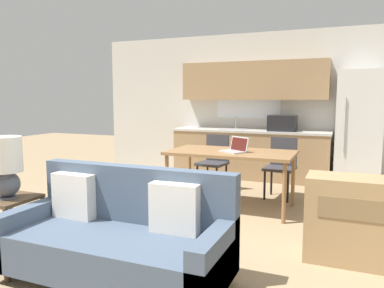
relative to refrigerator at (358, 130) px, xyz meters
name	(u,v)px	position (x,y,z in m)	size (l,w,h in m)	color
ground_plane	(123,279)	(-1.83, -4.22, -0.96)	(20.00, 20.00, 0.00)	#9E8460
wall_back	(255,105)	(-1.83, 0.41, 0.39)	(6.40, 0.07, 2.70)	silver
kitchen_counter	(251,133)	(-1.81, 0.11, -0.12)	(2.87, 0.65, 2.15)	tan
refrigerator	(358,130)	(0.00, 0.00, 0.00)	(0.69, 0.76, 1.92)	white
dining_table	(231,156)	(-1.59, -1.92, -0.25)	(1.66, 0.89, 0.78)	olive
couch	(121,238)	(-1.84, -4.21, -0.62)	(1.83, 0.80, 0.90)	#3D2D1E
side_table	(9,217)	(-3.03, -4.26, -0.58)	(0.46, 0.46, 0.57)	brown
table_lamp	(6,164)	(-2.99, -4.28, -0.07)	(0.29, 0.29, 0.57)	#4C515B
credenza	(374,222)	(0.09, -3.12, -0.57)	(1.17, 0.44, 0.78)	tan
dining_chair_far_left	(214,160)	(-2.11, -1.12, -0.46)	(0.47, 0.47, 0.90)	#38383D
dining_chair_far_right	(281,164)	(-1.05, -1.13, -0.46)	(0.46, 0.46, 0.90)	#38383D
laptop	(235,148)	(-1.52, -1.98, -0.14)	(0.41, 0.39, 0.20)	#B7BABC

